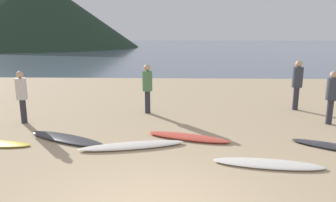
# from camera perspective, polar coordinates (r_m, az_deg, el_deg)

# --- Properties ---
(ground_plane) EXTENTS (120.00, 120.00, 0.20)m
(ground_plane) POSITION_cam_1_polar(r_m,az_deg,el_deg) (14.20, -0.15, 1.11)
(ground_plane) COLOR tan
(ground_plane) RESTS_ON ground
(ocean_water) EXTENTS (140.00, 100.00, 0.01)m
(ocean_water) POSITION_cam_1_polar(r_m,az_deg,el_deg) (68.73, 1.44, 10.11)
(ocean_water) COLOR slate
(ocean_water) RESTS_ON ground
(headland_hill) EXTENTS (38.18, 38.18, 13.40)m
(headland_hill) POSITION_cam_1_polar(r_m,az_deg,el_deg) (65.75, -22.97, 14.92)
(headland_hill) COLOR #1E3323
(headland_hill) RESTS_ON ground
(surfboard_1) EXTENTS (2.41, 1.54, 0.09)m
(surfboard_1) POSITION_cam_1_polar(r_m,az_deg,el_deg) (8.35, -18.15, -6.57)
(surfboard_1) COLOR #333338
(surfboard_1) RESTS_ON ground
(surfboard_2) EXTENTS (2.56, 1.09, 0.10)m
(surfboard_2) POSITION_cam_1_polar(r_m,az_deg,el_deg) (7.51, -6.56, -8.14)
(surfboard_2) COLOR silver
(surfboard_2) RESTS_ON ground
(surfboard_3) EXTENTS (2.23, 1.18, 0.10)m
(surfboard_3) POSITION_cam_1_polar(r_m,az_deg,el_deg) (8.07, 3.69, -6.62)
(surfboard_3) COLOR #D84C38
(surfboard_3) RESTS_ON ground
(surfboard_4) EXTENTS (2.29, 0.84, 0.07)m
(surfboard_4) POSITION_cam_1_polar(r_m,az_deg,el_deg) (6.83, 17.90, -10.93)
(surfboard_4) COLOR silver
(surfboard_4) RESTS_ON ground
(surfboard_5) EXTENTS (1.97, 1.44, 0.08)m
(surfboard_5) POSITION_cam_1_polar(r_m,az_deg,el_deg) (8.41, 28.57, -7.43)
(surfboard_5) COLOR #333338
(surfboard_5) RESTS_ON ground
(person_0) EXTENTS (0.32, 0.32, 1.59)m
(person_0) POSITION_cam_1_polar(r_m,az_deg,el_deg) (10.31, 27.89, 1.25)
(person_0) COLOR #2D2D38
(person_0) RESTS_ON ground
(person_1) EXTENTS (0.34, 0.34, 1.66)m
(person_1) POSITION_cam_1_polar(r_m,az_deg,el_deg) (10.43, -3.82, 3.01)
(person_1) COLOR #2D2D38
(person_1) RESTS_ON ground
(person_2) EXTENTS (0.32, 0.32, 1.58)m
(person_2) POSITION_cam_1_polar(r_m,az_deg,el_deg) (10.23, -25.33, 1.37)
(person_2) COLOR #2D2D38
(person_2) RESTS_ON ground
(person_3) EXTENTS (0.35, 0.35, 1.75)m
(person_3) POSITION_cam_1_polar(r_m,az_deg,el_deg) (11.78, 22.68, 3.40)
(person_3) COLOR #2D2D38
(person_3) RESTS_ON ground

